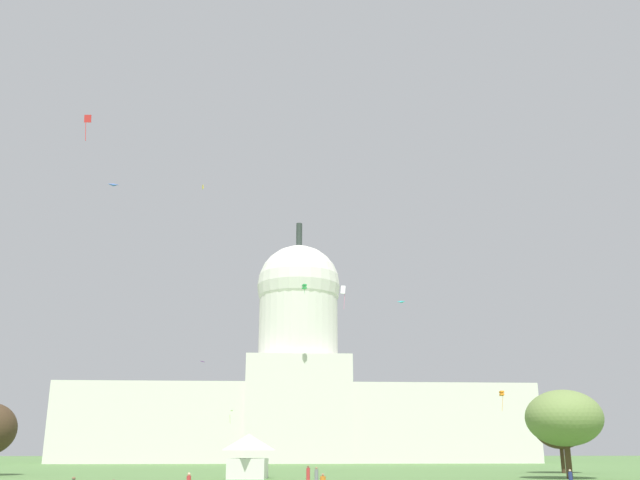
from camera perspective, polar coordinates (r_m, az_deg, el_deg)
The scene contains 16 objects.
capitol_building at distance 200.17m, azimuth -1.85°, elevation -12.44°, with size 129.62×27.07×69.20m.
event_tent at distance 91.98m, azimuth -5.92°, elevation -17.26°, with size 5.32×7.38×5.38m.
tree_east_far at distance 118.50m, azimuth 19.08°, elevation -14.05°, with size 11.30×10.37×11.42m.
tree_east_near at distance 95.36m, azimuth 19.45°, elevation -13.65°, with size 13.99×14.04×10.80m.
person_red_lawn_far_left at distance 87.11m, azimuth -0.98°, elevation -18.66°, with size 0.46×0.46×1.65m.
person_navy_edge_east at distance 72.38m, azimuth 19.94°, elevation -18.05°, with size 0.44×0.44×1.70m.
person_grey_front_center at distance 83.04m, azimuth -0.30°, elevation -18.78°, with size 0.51×0.51×1.58m.
kite_yellow_high at distance 155.32m, azimuth -9.62°, elevation 4.33°, with size 0.39×0.72×0.97m.
kite_red_high at distance 86.28m, azimuth -18.60°, elevation 9.25°, with size 0.82×0.19×3.31m.
kite_green_high at distance 179.99m, azimuth -1.29°, elevation -3.86°, with size 1.33×1.35×2.40m.
kite_orange_low at distance 140.98m, azimuth 14.73°, elevation -12.13°, with size 0.82×0.87×3.82m.
kite_violet_low at distance 124.53m, azimuth -9.92°, elevation -9.95°, with size 1.31×1.51×0.23m.
kite_lime_low at distance 177.16m, azimuth -7.43°, elevation -13.91°, with size 0.84×1.41×2.80m.
kite_cyan_mid at distance 123.31m, azimuth 6.76°, elevation -5.29°, with size 1.25×1.00×0.31m.
kite_white_mid at distance 114.26m, azimuth 1.93°, elevation -4.27°, with size 0.86×0.54×3.98m.
kite_blue_high at distance 106.43m, azimuth -16.67°, elevation 4.12°, with size 1.25×0.78×0.24m.
Camera 1 is at (-6.02, -28.64, 3.46)m, focal length 38.88 mm.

